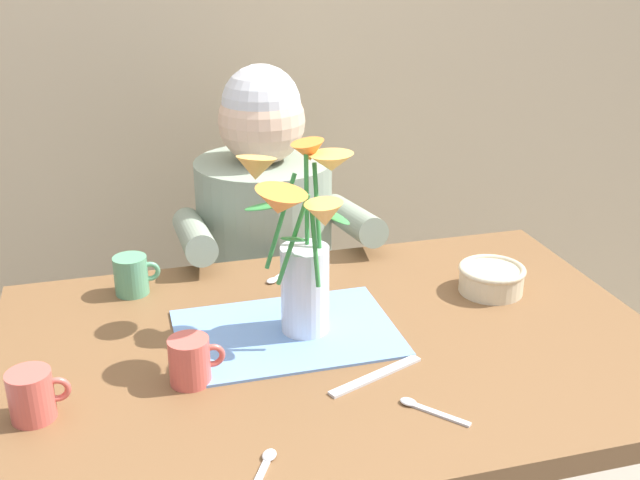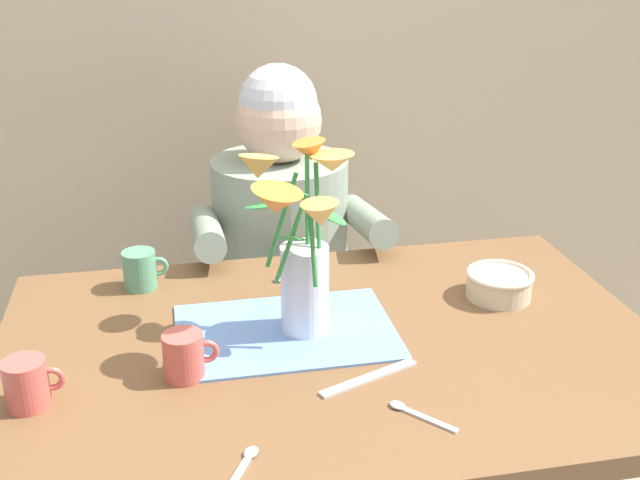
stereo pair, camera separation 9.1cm
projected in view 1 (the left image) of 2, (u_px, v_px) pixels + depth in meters
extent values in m
cube|color=brown|center=(334.00, 351.00, 1.40)|extent=(1.20, 0.80, 0.04)
cylinder|color=brown|center=(57.00, 452.00, 1.72)|extent=(0.06, 0.06, 0.70)
cylinder|color=brown|center=(497.00, 381.00, 1.98)|extent=(0.06, 0.06, 0.70)
cylinder|color=#4C4C56|center=(269.00, 402.00, 2.16)|extent=(0.30, 0.30, 0.40)
cylinder|color=gray|center=(264.00, 255.00, 1.98)|extent=(0.34, 0.34, 0.50)
sphere|color=#DBB293|center=(260.00, 121.00, 1.85)|extent=(0.21, 0.21, 0.21)
sphere|color=silver|center=(260.00, 104.00, 1.83)|extent=(0.19, 0.19, 0.19)
cylinder|color=gray|center=(194.00, 235.00, 1.76)|extent=(0.07, 0.33, 0.12)
cylinder|color=gray|center=(352.00, 219.00, 1.85)|extent=(0.07, 0.33, 0.12)
cube|color=#6B93D1|center=(286.00, 333.00, 1.42)|extent=(0.40, 0.28, 0.00)
cylinder|color=silver|center=(305.00, 290.00, 1.40)|extent=(0.09, 0.09, 0.17)
cylinder|color=#388E42|center=(318.00, 219.00, 1.36)|extent=(0.01, 0.07, 0.19)
cone|color=#EFA84C|center=(331.00, 162.00, 1.34)|extent=(0.11, 0.11, 0.03)
sphere|color=#E5D14C|center=(331.00, 160.00, 1.33)|extent=(0.02, 0.02, 0.02)
cylinder|color=#388E42|center=(307.00, 213.00, 1.36)|extent=(0.01, 0.03, 0.21)
cone|color=orange|center=(309.00, 151.00, 1.34)|extent=(0.07, 0.06, 0.04)
sphere|color=#E5D14C|center=(309.00, 149.00, 1.34)|extent=(0.02, 0.02, 0.02)
cylinder|color=#388E42|center=(281.00, 221.00, 1.38)|extent=(0.07, 0.03, 0.17)
cone|color=#EFA84C|center=(256.00, 169.00, 1.37)|extent=(0.11, 0.11, 0.05)
sphere|color=#E5D14C|center=(256.00, 166.00, 1.36)|extent=(0.02, 0.02, 0.02)
cylinder|color=#388E42|center=(293.00, 240.00, 1.31)|extent=(0.06, 0.01, 0.16)
cone|color=orange|center=(280.00, 203.00, 1.24)|extent=(0.12, 0.12, 0.05)
sphere|color=#E5D14C|center=(280.00, 200.00, 1.24)|extent=(0.02, 0.02, 0.02)
cylinder|color=#388E42|center=(314.00, 246.00, 1.32)|extent=(0.01, 0.03, 0.14)
cone|color=#EFA84C|center=(324.00, 215.00, 1.25)|extent=(0.08, 0.07, 0.05)
sphere|color=#E5D14C|center=(324.00, 212.00, 1.25)|extent=(0.02, 0.02, 0.02)
ellipsoid|color=#388E42|center=(270.00, 205.00, 1.33)|extent=(0.10, 0.06, 0.03)
ellipsoid|color=#388E42|center=(329.00, 214.00, 1.30)|extent=(0.08, 0.10, 0.03)
ellipsoid|color=#388E42|center=(294.00, 240.00, 1.30)|extent=(0.08, 0.09, 0.04)
cylinder|color=beige|center=(491.00, 280.00, 1.58)|extent=(0.13, 0.13, 0.05)
torus|color=beige|center=(492.00, 269.00, 1.57)|extent=(0.14, 0.14, 0.01)
cube|color=silver|center=(376.00, 376.00, 1.29)|extent=(0.18, 0.09, 0.00)
cylinder|color=#CC564C|center=(31.00, 395.00, 1.17)|extent=(0.07, 0.07, 0.08)
torus|color=#CC564C|center=(57.00, 389.00, 1.18)|extent=(0.04, 0.01, 0.04)
cylinder|color=#569970|center=(131.00, 275.00, 1.56)|extent=(0.07, 0.07, 0.08)
torus|color=#569970|center=(150.00, 271.00, 1.57)|extent=(0.04, 0.01, 0.04)
cylinder|color=#CC564C|center=(190.00, 361.00, 1.26)|extent=(0.07, 0.07, 0.08)
torus|color=#CC564C|center=(213.00, 356.00, 1.27)|extent=(0.04, 0.01, 0.04)
ellipsoid|color=silver|center=(269.00, 455.00, 1.09)|extent=(0.03, 0.03, 0.01)
cube|color=silver|center=(286.00, 272.00, 1.67)|extent=(0.08, 0.08, 0.00)
ellipsoid|color=silver|center=(272.00, 281.00, 1.62)|extent=(0.03, 0.03, 0.01)
cube|color=silver|center=(440.00, 414.00, 1.19)|extent=(0.07, 0.08, 0.00)
ellipsoid|color=silver|center=(408.00, 402.00, 1.21)|extent=(0.03, 0.03, 0.01)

